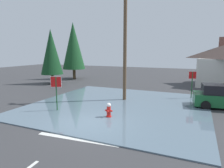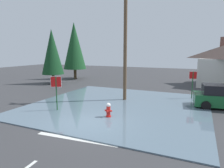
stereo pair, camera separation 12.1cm
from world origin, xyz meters
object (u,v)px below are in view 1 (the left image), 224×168
object	(u,v)px
fire_hydrant	(109,110)
utility_pole	(125,37)
pine_tree_mid_left	(73,46)
pine_tree_tall_left	(51,52)
stop_sign_far	(192,80)
stop_sign_near	(56,87)

from	to	relation	value
fire_hydrant	utility_pole	xyz separation A→B (m)	(-0.63, 4.55, 4.69)
fire_hydrant	pine_tree_mid_left	bearing A→B (deg)	130.63
pine_tree_tall_left	pine_tree_mid_left	world-z (taller)	pine_tree_mid_left
utility_pole	stop_sign_far	distance (m)	6.77
stop_sign_near	fire_hydrant	distance (m)	4.01
stop_sign_far	pine_tree_mid_left	world-z (taller)	pine_tree_mid_left
fire_hydrant	stop_sign_far	distance (m)	8.68
stop_sign_near	utility_pole	distance (m)	6.63
stop_sign_far	stop_sign_near	bearing A→B (deg)	-137.79
stop_sign_near	pine_tree_tall_left	xyz separation A→B (m)	(-8.08, 9.19, 2.25)
stop_sign_far	utility_pole	bearing A→B (deg)	-151.12
fire_hydrant	pine_tree_tall_left	world-z (taller)	pine_tree_tall_left
stop_sign_near	fire_hydrant	bearing A→B (deg)	2.19
pine_tree_tall_left	pine_tree_mid_left	size ratio (longest dim) A/B	0.82
pine_tree_tall_left	pine_tree_mid_left	distance (m)	4.96
fire_hydrant	pine_tree_tall_left	size ratio (longest dim) A/B	0.14
stop_sign_near	utility_pole	world-z (taller)	utility_pole
stop_sign_near	stop_sign_far	bearing A→B (deg)	42.21
fire_hydrant	utility_pole	size ratio (longest dim) A/B	0.09
fire_hydrant	utility_pole	distance (m)	6.56
pine_tree_mid_left	stop_sign_near	bearing A→B (deg)	-59.96
fire_hydrant	pine_tree_mid_left	xyz separation A→B (m)	(-11.95, 13.93, 4.34)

